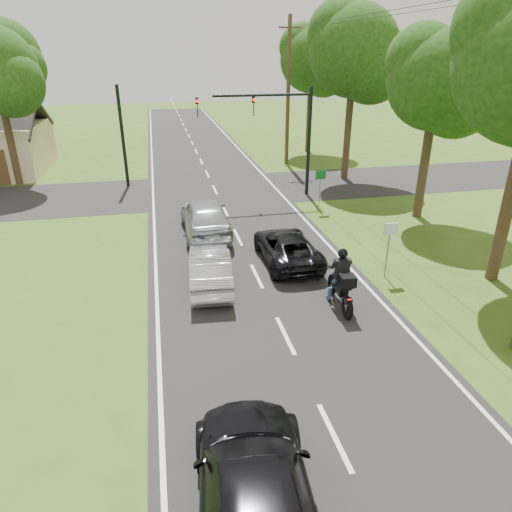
% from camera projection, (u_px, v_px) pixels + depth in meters
% --- Properties ---
extents(ground, '(140.00, 140.00, 0.00)m').
position_uv_depth(ground, '(285.00, 335.00, 13.56)').
color(ground, '#335417').
rests_on(ground, ground).
extents(road, '(8.00, 100.00, 0.01)m').
position_uv_depth(road, '(231.00, 223.00, 22.47)').
color(road, black).
rests_on(road, ground).
extents(cross_road, '(60.00, 7.00, 0.01)m').
position_uv_depth(cross_road, '(215.00, 190.00, 27.82)').
color(cross_road, black).
rests_on(cross_road, ground).
extents(motorcycle_rider, '(0.68, 2.39, 2.06)m').
position_uv_depth(motorcycle_rider, '(341.00, 284.00, 14.80)').
color(motorcycle_rider, black).
rests_on(motorcycle_rider, ground).
extents(dark_suv, '(2.04, 4.40, 1.22)m').
position_uv_depth(dark_suv, '(287.00, 247.00, 18.13)').
color(dark_suv, black).
rests_on(dark_suv, road).
extents(silver_sedan, '(1.74, 4.18, 1.34)m').
position_uv_depth(silver_sedan, '(210.00, 268.00, 16.21)').
color(silver_sedan, silver).
rests_on(silver_sedan, road).
extents(silver_suv, '(2.06, 5.04, 1.71)m').
position_uv_depth(silver_suv, '(205.00, 216.00, 20.72)').
color(silver_suv, '#ABAFB3').
rests_on(silver_suv, road).
extents(dark_car_behind, '(2.62, 5.37, 1.50)m').
position_uv_depth(dark_car_behind, '(256.00, 498.00, 7.77)').
color(dark_car_behind, black).
rests_on(dark_car_behind, road).
extents(traffic_signal, '(6.38, 0.44, 6.00)m').
position_uv_depth(traffic_signal, '(277.00, 123.00, 24.98)').
color(traffic_signal, black).
rests_on(traffic_signal, ground).
extents(signal_pole_far, '(0.20, 0.20, 6.00)m').
position_uv_depth(signal_pole_far, '(123.00, 137.00, 27.37)').
color(signal_pole_far, black).
rests_on(signal_pole_far, ground).
extents(utility_pole_far, '(1.60, 0.28, 10.00)m').
position_uv_depth(utility_pole_far, '(288.00, 92.00, 32.28)').
color(utility_pole_far, '#4D3C23').
rests_on(utility_pole_far, ground).
extents(sign_white, '(0.55, 0.07, 2.12)m').
position_uv_depth(sign_white, '(390.00, 237.00, 16.47)').
color(sign_white, slate).
rests_on(sign_white, ground).
extents(sign_green, '(0.55, 0.07, 2.12)m').
position_uv_depth(sign_green, '(320.00, 181.00, 23.64)').
color(sign_green, slate).
rests_on(sign_green, ground).
extents(tree_row_c, '(4.80, 4.65, 8.76)m').
position_uv_depth(tree_row_c, '(444.00, 87.00, 20.73)').
color(tree_row_c, '#332316').
rests_on(tree_row_c, ground).
extents(tree_row_d, '(5.76, 5.58, 10.45)m').
position_uv_depth(tree_row_d, '(360.00, 57.00, 27.21)').
color(tree_row_d, '#332316').
rests_on(tree_row_d, ground).
extents(tree_row_e, '(5.28, 5.12, 9.61)m').
position_uv_depth(tree_row_e, '(316.00, 64.00, 35.57)').
color(tree_row_e, '#332316').
rests_on(tree_row_e, ground).
extents(tree_left_near, '(5.12, 4.96, 9.22)m').
position_uv_depth(tree_left_near, '(0.00, 74.00, 26.26)').
color(tree_left_near, '#332316').
rests_on(tree_left_near, ground).
extents(tree_left_far, '(5.76, 5.58, 10.14)m').
position_uv_depth(tree_left_far, '(8.00, 60.00, 34.52)').
color(tree_left_far, '#332316').
rests_on(tree_left_far, ground).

